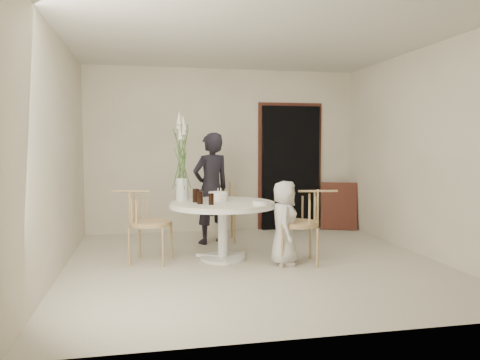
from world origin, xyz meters
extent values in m
plane|color=beige|center=(0.00, 0.00, 0.00)|extent=(4.50, 4.50, 0.00)
plane|color=silver|center=(0.00, 0.00, 2.70)|extent=(4.50, 4.50, 0.00)
plane|color=beige|center=(0.00, 2.25, 1.35)|extent=(4.50, 0.00, 4.50)
plane|color=beige|center=(0.00, -2.25, 1.35)|extent=(4.50, 0.00, 4.50)
plane|color=beige|center=(-2.25, 0.00, 1.35)|extent=(0.00, 4.50, 4.50)
plane|color=beige|center=(2.25, 0.00, 1.35)|extent=(0.00, 4.50, 4.50)
cube|color=black|center=(1.15, 2.19, 1.05)|extent=(1.00, 0.10, 2.10)
cube|color=#5C261F|center=(1.15, 2.23, 1.11)|extent=(1.12, 0.03, 2.22)
cylinder|color=white|center=(-0.35, 0.25, 0.02)|extent=(0.56, 0.56, 0.04)
cylinder|color=white|center=(-0.35, 0.25, 0.34)|extent=(0.12, 0.12, 0.65)
cylinder|color=white|center=(-0.35, 0.25, 0.68)|extent=(1.33, 1.33, 0.03)
cylinder|color=#EBE7CC|center=(-0.35, 0.25, 0.71)|extent=(1.30, 1.30, 0.04)
cube|color=#5C261F|center=(1.94, 1.95, 0.40)|extent=(0.63, 0.38, 0.80)
cylinder|color=tan|center=(-0.45, 1.22, 0.24)|extent=(0.03, 0.03, 0.49)
cylinder|color=tan|center=(-0.02, 1.18, 0.24)|extent=(0.03, 0.03, 0.49)
cylinder|color=tan|center=(-0.41, 1.65, 0.24)|extent=(0.03, 0.03, 0.49)
cylinder|color=tan|center=(0.02, 1.61, 0.24)|extent=(0.03, 0.03, 0.49)
cylinder|color=tan|center=(-0.22, 1.42, 0.51)|extent=(0.54, 0.54, 0.05)
cylinder|color=tan|center=(0.33, 0.12, 0.23)|extent=(0.03, 0.03, 0.47)
cylinder|color=tan|center=(0.27, -0.29, 0.23)|extent=(0.03, 0.03, 0.47)
cylinder|color=tan|center=(0.74, 0.06, 0.23)|extent=(0.03, 0.03, 0.47)
cylinder|color=tan|center=(0.68, -0.35, 0.23)|extent=(0.03, 0.03, 0.47)
cylinder|color=tan|center=(0.51, -0.11, 0.49)|extent=(0.52, 0.52, 0.05)
cylinder|color=tan|center=(-1.10, 0.05, 0.23)|extent=(0.03, 0.03, 0.46)
cylinder|color=tan|center=(-0.98, 0.44, 0.23)|extent=(0.03, 0.03, 0.46)
cylinder|color=tan|center=(-1.50, 0.17, 0.23)|extent=(0.03, 0.03, 0.46)
cylinder|color=tan|center=(-1.37, 0.57, 0.23)|extent=(0.03, 0.03, 0.46)
cylinder|color=tan|center=(-1.24, 0.31, 0.48)|extent=(0.52, 0.52, 0.05)
imported|color=black|center=(-0.35, 1.28, 0.81)|extent=(0.70, 0.60, 1.62)
imported|color=silver|center=(0.34, -0.14, 0.51)|extent=(0.44, 0.56, 1.02)
cylinder|color=white|center=(-0.39, 0.38, 0.79)|extent=(0.24, 0.24, 0.12)
cylinder|color=beige|center=(-0.39, 0.38, 0.87)|extent=(0.01, 0.01, 0.05)
cylinder|color=beige|center=(-0.35, 0.41, 0.87)|extent=(0.01, 0.01, 0.05)
cylinder|color=black|center=(-0.65, 0.13, 0.81)|extent=(0.08, 0.08, 0.15)
cylinder|color=black|center=(-0.52, 0.02, 0.80)|extent=(0.08, 0.08, 0.14)
cylinder|color=black|center=(-0.68, 0.30, 0.81)|extent=(0.10, 0.10, 0.17)
cylinder|color=black|center=(-0.64, 0.38, 0.80)|extent=(0.08, 0.08, 0.15)
cylinder|color=white|center=(0.05, -0.10, 0.75)|extent=(0.24, 0.24, 0.05)
cylinder|color=silver|center=(-0.83, 0.51, 0.88)|extent=(0.16, 0.16, 0.29)
cylinder|color=#3B6129|center=(-0.80, 0.52, 1.24)|extent=(0.01, 0.01, 0.73)
cone|color=silver|center=(-0.80, 0.52, 1.60)|extent=(0.07, 0.07, 0.19)
cylinder|color=#3B6129|center=(-0.82, 0.54, 1.27)|extent=(0.01, 0.01, 0.79)
cone|color=silver|center=(-0.82, 0.54, 1.66)|extent=(0.07, 0.07, 0.19)
cylinder|color=#3B6129|center=(-0.85, 0.54, 1.30)|extent=(0.01, 0.01, 0.85)
cone|color=silver|center=(-0.85, 0.54, 1.73)|extent=(0.07, 0.07, 0.19)
cylinder|color=#3B6129|center=(-0.86, 0.52, 1.33)|extent=(0.01, 0.01, 0.91)
cone|color=silver|center=(-0.86, 0.52, 1.79)|extent=(0.07, 0.07, 0.19)
cylinder|color=#3B6129|center=(-0.86, 0.49, 1.24)|extent=(0.01, 0.01, 0.73)
cone|color=silver|center=(-0.86, 0.49, 1.60)|extent=(0.07, 0.07, 0.19)
cylinder|color=#3B6129|center=(-0.83, 0.48, 1.27)|extent=(0.01, 0.01, 0.79)
cone|color=silver|center=(-0.83, 0.48, 1.66)|extent=(0.07, 0.07, 0.19)
cylinder|color=#3B6129|center=(-0.81, 0.49, 1.30)|extent=(0.01, 0.01, 0.85)
cone|color=silver|center=(-0.81, 0.49, 1.73)|extent=(0.07, 0.07, 0.19)
camera|label=1|loc=(-1.29, -5.48, 1.44)|focal=35.00mm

